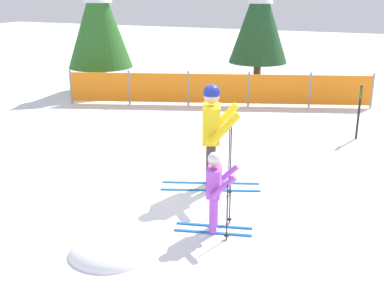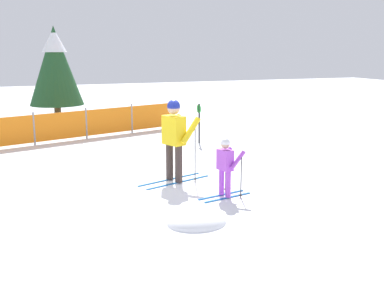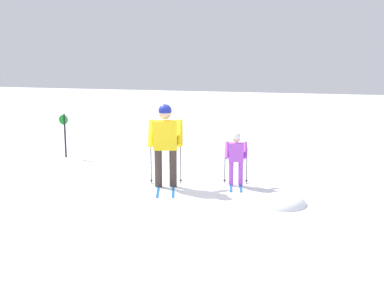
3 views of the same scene
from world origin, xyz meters
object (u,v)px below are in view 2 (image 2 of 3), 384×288
at_px(safety_fence, 61,126).
at_px(skier_child, 226,163).
at_px(skier_adult, 175,133).
at_px(conifer_far, 55,64).
at_px(trail_marker, 199,119).

bearing_deg(safety_fence, skier_child, -71.60).
xyz_separation_m(skier_adult, conifer_far, (-1.55, 9.09, 1.23)).
relative_size(conifer_far, trail_marker, 3.03).
distance_m(skier_child, trail_marker, 5.53).
bearing_deg(trail_marker, safety_fence, 155.46).
bearing_deg(safety_fence, conifer_far, 85.67).
xyz_separation_m(skier_adult, trail_marker, (2.14, 3.85, -0.31)).
xyz_separation_m(conifer_far, trail_marker, (3.69, -5.24, -1.54)).
height_order(skier_adult, safety_fence, skier_adult).
relative_size(skier_child, trail_marker, 0.96).
height_order(conifer_far, trail_marker, conifer_far).
distance_m(safety_fence, trail_marker, 4.35).
bearing_deg(trail_marker, conifer_far, 125.19).
bearing_deg(skier_adult, conifer_far, 80.38).
height_order(skier_child, safety_fence, skier_child).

